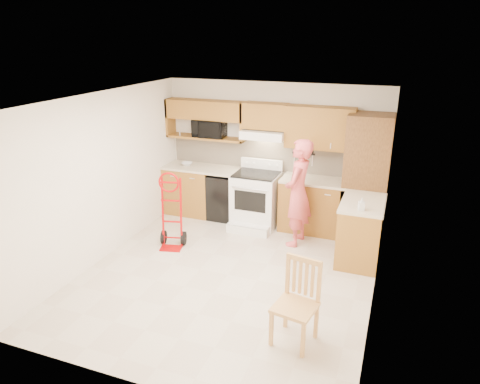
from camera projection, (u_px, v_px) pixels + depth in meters
The scene contains 28 objects.
floor at pixel (228, 275), 6.32m from camera, with size 4.00×4.50×0.02m, color beige.
ceiling at pixel (226, 99), 5.46m from camera, with size 4.00×4.50×0.02m, color white.
wall_back at pixel (274, 153), 7.88m from camera, with size 4.00×0.02×2.50m, color white.
wall_front at pixel (132, 275), 3.90m from camera, with size 4.00×0.02×2.50m, color white.
wall_left at pixel (102, 177), 6.55m from camera, with size 0.02×4.50×2.50m, color white.
wall_right at pixel (383, 214), 5.23m from camera, with size 0.02×4.50×2.50m, color white.
backsplash at pixel (274, 156), 7.88m from camera, with size 3.92×0.03×0.55m, color beige.
lower_cab_left at pixel (191, 190), 8.39m from camera, with size 0.90×0.60×0.90m, color brown.
dishwasher at pixel (227, 196), 8.15m from camera, with size 0.60×0.60×0.85m, color black.
lower_cab_right at pixel (314, 206), 7.61m from camera, with size 1.14×0.60×0.90m, color brown.
countertop_left at pixel (204, 168), 8.13m from camera, with size 1.50×0.63×0.04m, color beige.
countertop_right at pixel (315, 180), 7.45m from camera, with size 1.14×0.63×0.04m, color beige.
cab_return_right at pixel (360, 232), 6.62m from camera, with size 0.60×1.00×0.90m, color brown.
countertop_return at pixel (363, 203), 6.46m from camera, with size 0.63×1.00×0.04m, color beige.
pantry_tall at pixel (366, 178), 7.14m from camera, with size 0.70×0.60×2.10m, color brown.
upper_cab_left at pixel (206, 110), 7.89m from camera, with size 1.50×0.33×0.34m, color brown.
upper_shelf_mw at pixel (206, 137), 8.06m from camera, with size 1.50×0.33×0.04m, color brown.
upper_cab_center at pixel (266, 116), 7.53m from camera, with size 0.76×0.33×0.44m, color brown.
upper_cab_right at pixel (320, 128), 7.27m from camera, with size 1.14×0.33×0.70m, color brown.
range_hood at pixel (264, 134), 7.58m from camera, with size 0.76×0.46×0.14m, color white.
knife_strip at pixel (303, 157), 7.66m from camera, with size 0.40×0.05×0.29m, color black, non-canonical shape.
microwave at pixel (210, 128), 7.98m from camera, with size 0.58×0.39×0.32m, color black.
range at pixel (255, 196), 7.74m from camera, with size 0.78×1.03×1.15m, color white, non-canonical shape.
person at pixel (298, 193), 6.99m from camera, with size 0.64×0.42×1.76m, color #D65053.
hand_truck at pixel (171, 214), 6.96m from camera, with size 0.45×0.41×1.14m, color #B10708, non-canonical shape.
dining_chair at pixel (295, 304), 4.80m from camera, with size 0.44×0.48×0.97m, color tan, non-canonical shape.
soap_bottle at pixel (362, 204), 6.12m from camera, with size 0.08×0.09×0.18m, color white.
bowl at pixel (187, 164), 8.23m from camera, with size 0.21×0.21×0.05m, color white.
Camera 1 is at (2.09, -5.12, 3.28)m, focal length 32.83 mm.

